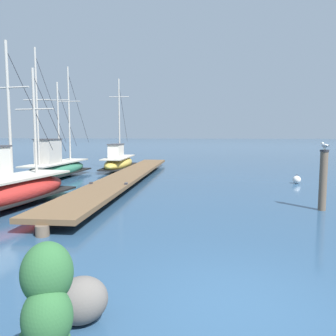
% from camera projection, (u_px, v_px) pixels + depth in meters
% --- Properties ---
extents(ground_plane, '(400.00, 400.00, 0.00)m').
position_uv_depth(ground_plane, '(237.00, 307.00, 5.06)').
color(ground_plane, navy).
extents(floating_dock, '(2.24, 20.70, 0.53)m').
position_uv_depth(floating_dock, '(129.00, 175.00, 18.64)').
color(floating_dock, brown).
rests_on(floating_dock, ground).
extents(fishing_boat_0, '(1.90, 8.41, 7.25)m').
position_uv_depth(fishing_boat_0, '(56.00, 167.00, 19.90)').
color(fishing_boat_0, '#337556').
rests_on(fishing_boat_0, ground).
extents(fishing_boat_1, '(2.79, 7.21, 6.00)m').
position_uv_depth(fishing_boat_1, '(5.00, 189.00, 11.85)').
color(fishing_boat_1, '#AD2823').
rests_on(fishing_boat_1, ground).
extents(fishing_boat_2, '(1.98, 6.47, 6.73)m').
position_uv_depth(fishing_boat_2, '(119.00, 162.00, 24.38)').
color(fishing_boat_2, gold).
rests_on(fishing_boat_2, ground).
extents(mooring_piling, '(0.30, 0.30, 2.13)m').
position_uv_depth(mooring_piling, '(323.00, 179.00, 11.43)').
color(mooring_piling, brown).
rests_on(mooring_piling, ground).
extents(perched_seagull, '(0.22, 0.37, 0.26)m').
position_uv_depth(perched_seagull, '(325.00, 146.00, 11.30)').
color(perched_seagull, gold).
rests_on(perched_seagull, mooring_piling).
extents(shore_rock_near_right, '(1.08, 0.93, 0.66)m').
position_uv_depth(shore_rock_near_right, '(76.00, 302.00, 4.66)').
color(shore_rock_near_right, '#56514C').
rests_on(shore_rock_near_right, ground).
extents(coastal_shrub, '(0.59, 0.63, 1.62)m').
position_uv_depth(coastal_shrub, '(46.00, 313.00, 3.17)').
color(coastal_shrub, '#4C3823').
rests_on(coastal_shrub, ground).
extents(mooring_buoy, '(0.43, 0.43, 0.50)m').
position_uv_depth(mooring_buoy, '(297.00, 180.00, 17.78)').
color(mooring_buoy, silver).
rests_on(mooring_buoy, ground).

